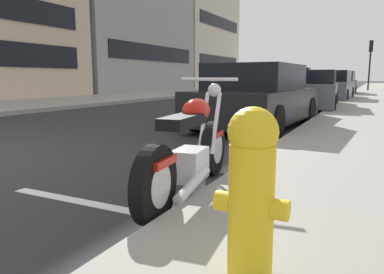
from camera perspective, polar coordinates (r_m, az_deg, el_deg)
The scene contains 12 objects.
sidewalk_far_curb at distance 18.79m, azimuth -13.67°, elevation 5.85°, with size 120.00×5.00×0.14m, color gray.
parking_stall_stripe at distance 3.29m, azimuth -13.10°, elevation -10.56°, with size 0.12×2.20×0.01m, color silver.
parked_motorcycle at distance 3.45m, azimuth -0.12°, elevation -2.15°, with size 2.15×0.63×1.11m.
parked_car_mid_block at distance 8.40m, azimuth 10.33°, elevation 6.06°, with size 4.43×2.05×1.39m.
parked_car_at_intersection at distance 13.55m, azimuth 17.93°, elevation 6.88°, with size 4.62×2.07×1.36m.
parked_car_far_down_curb at distance 19.02m, azimuth 20.77°, elevation 7.42°, with size 4.39×2.01×1.44m.
parked_car_behind_motorcycle at distance 25.22m, azimuth 22.04°, elevation 7.72°, with size 4.17×1.94×1.51m.
crossing_truck at distance 30.06m, azimuth 17.42°, elevation 8.41°, with size 2.34×5.11×1.86m.
fire_hydrant at distance 1.78m, azimuth 9.28°, elevation -8.01°, with size 0.24×0.36×0.84m.
traffic_signal_near_corner at distance 31.68m, azimuth 26.15°, elevation 11.54°, with size 0.36×0.28×3.77m.
townhouse_mid_block at distance 30.44m, azimuth -14.09°, elevation 19.20°, with size 12.60×9.78×12.99m.
townhouse_near_left at distance 40.29m, azimuth -1.50°, elevation 16.54°, with size 11.56×8.67×12.42m.
Camera 1 is at (-2.37, -5.48, 1.11)m, focal length 34.09 mm.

